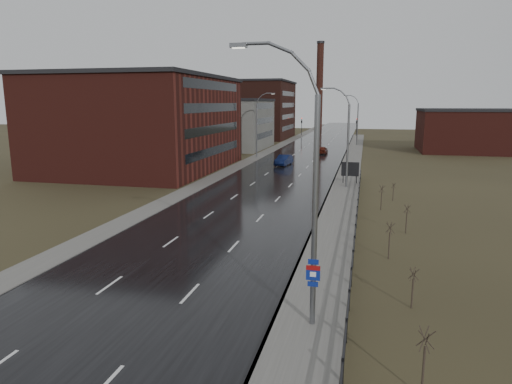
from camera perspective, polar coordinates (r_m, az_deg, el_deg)
The scene contains 26 objects.
ground at distance 21.98m, azimuth -18.06°, elevation -15.61°, with size 320.00×320.00×0.00m, color #2D2819.
road at distance 77.91m, azimuth 5.48°, elevation 3.95°, with size 14.00×300.00×0.06m, color black.
sidewalk_right at distance 52.49m, azimuth 10.94°, elevation 0.39°, with size 3.20×180.00×0.18m, color #595651.
curb_right at distance 52.57m, azimuth 9.28°, elevation 0.46°, with size 0.16×180.00×0.18m, color slate.
sidewalk_left at distance 79.45m, azimuth -0.40°, elevation 4.16°, with size 2.40×260.00×0.12m, color #595651.
warehouse_near at distance 69.31m, azimuth -13.91°, elevation 8.38°, with size 22.44×28.56×13.50m.
warehouse_mid at distance 98.92m, azimuth -3.44°, elevation 8.54°, with size 16.32×20.40×10.50m.
warehouse_far at distance 129.06m, azimuth -1.69°, elevation 10.26°, with size 26.52×24.48×15.50m.
building_right at distance 100.64m, azimuth 24.88°, elevation 7.01°, with size 18.36×16.32×8.50m.
smokestack at distance 167.50m, azimuth 7.95°, elevation 13.01°, with size 2.70×2.70×30.70m.
streetlight_main at distance 19.04m, azimuth 6.46°, elevation 0.07°, with size 3.91×0.29×12.11m.
streetlight_right_mid at distance 52.75m, azimuth 11.11°, elevation 6.73°, with size 3.36×0.28×11.35m.
streetlight_left at distance 80.78m, azimuth 0.29°, elevation 8.39°, with size 3.36×0.28×11.35m.
streetlight_right_far at distance 106.66m, azimuth 12.43°, elevation 8.80°, with size 3.36×0.28×11.35m.
guardrail at distance 36.01m, azimuth 12.41°, elevation -3.57°, with size 0.10×53.05×1.10m.
shrub_a at distance 16.99m, azimuth 20.26°, elevation -19.19°, with size 0.58×0.61×2.45m.
shrub_b at distance 23.37m, azimuth 19.00°, elevation -11.16°, with size 0.48×0.51×2.01m.
shrub_c at distance 29.87m, azimuth 16.34°, elevation -5.73°, with size 0.56×0.59×2.37m.
shrub_d at distance 35.96m, azimuth 18.30°, elevation -3.13°, with size 0.53×0.56×2.23m.
shrub_e at distance 43.10m, azimuth 15.41°, elevation -0.59°, with size 0.55×0.58×2.32m.
shrub_f at distance 47.59m, azimuth 16.78°, elevation 0.09°, with size 0.44×0.46×1.83m.
billboard at distance 55.59m, azimuth 11.69°, elevation 2.74°, with size 2.07×0.17×2.73m.
traffic_light_left at distance 137.93m, azimuth 5.74°, elevation 8.96°, with size 0.58×2.73×5.30m.
traffic_light_right at distance 136.68m, azimuth 12.48°, elevation 8.73°, with size 0.58×2.73×5.30m.
car_near at distance 71.47m, azimuth 3.49°, elevation 3.96°, with size 1.70×4.89×1.61m, color #0B143A.
car_far at distance 88.43m, azimuth 8.31°, elevation 5.19°, with size 1.71×4.25×1.45m, color #50170D.
Camera 1 is at (10.72, -16.56, 9.69)m, focal length 32.00 mm.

